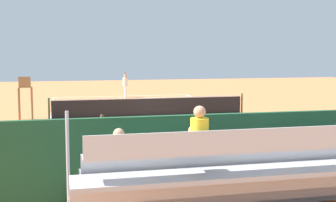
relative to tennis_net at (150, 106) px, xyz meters
name	(u,v)px	position (x,y,z in m)	size (l,w,h in m)	color
ground_plane	(150,116)	(0.00, 0.00, -0.50)	(60.00, 60.00, 0.00)	#D17542
court_line_markings	(150,116)	(0.00, -0.04, -0.50)	(10.10, 22.20, 0.01)	white
tennis_net	(150,106)	(0.00, 0.00, 0.00)	(10.30, 0.10, 1.07)	black
backdrop_wall	(271,156)	(0.00, 14.00, 0.50)	(18.00, 0.16, 2.00)	#1E4C2D
bleacher_stand	(298,173)	(0.06, 15.33, 0.45)	(9.06, 2.40, 2.48)	#B2B2B7
umpire_chair	(25,93)	(6.20, 0.08, 0.81)	(0.67, 0.67, 2.14)	olive
equipment_bag	(313,180)	(-1.43, 13.40, -0.32)	(0.90, 0.36, 0.36)	#B22D2D
tennis_player	(125,84)	(-0.13, -9.92, 0.51)	(0.37, 0.54, 1.93)	white
tennis_racket	(120,98)	(0.33, -9.68, -0.49)	(0.38, 0.59, 0.03)	black
tennis_ball_near	(120,98)	(0.40, -9.22, -0.47)	(0.07, 0.07, 0.07)	#CCDB33
line_judge	(104,156)	(3.68, 13.15, 0.51)	(0.45, 0.56, 1.93)	#232328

